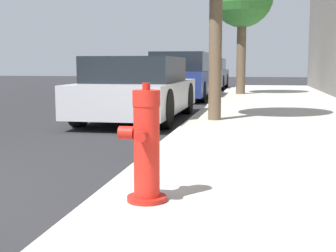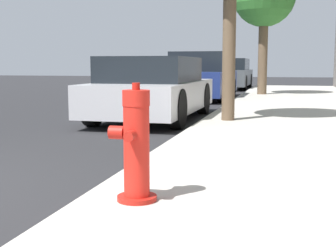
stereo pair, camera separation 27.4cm
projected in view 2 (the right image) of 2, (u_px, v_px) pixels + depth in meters
name	position (u px, v px, depth m)	size (l,w,h in m)	color
sidewalk_slab	(333.00, 235.00, 2.85)	(3.55, 40.00, 0.11)	#B7B2A8
fire_hydrant	(136.00, 147.00, 3.34)	(0.35, 0.37, 0.85)	red
parked_car_near	(153.00, 89.00, 9.26)	(1.76, 4.08, 1.24)	#B7B7BC
parked_car_mid	(202.00, 77.00, 14.89)	(1.78, 4.42, 1.48)	navy
parked_car_far	(230.00, 74.00, 21.15)	(1.78, 4.51, 1.37)	#4C5156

